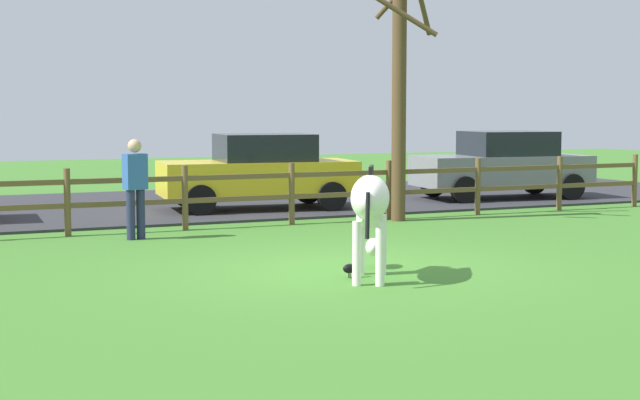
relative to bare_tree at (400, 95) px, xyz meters
name	(u,v)px	position (x,y,z in m)	size (l,w,h in m)	color
ground_plane	(353,269)	(-3.29, -4.67, -2.39)	(60.00, 60.00, 0.00)	#3D7528
parking_asphalt	(165,205)	(-3.29, 4.63, -2.36)	(28.00, 7.40, 0.05)	#2D2D33
paddock_fence	(185,193)	(-4.12, 0.33, -1.73)	(20.46, 0.11, 1.14)	brown
bare_tree	(400,95)	(0.00, 0.00, 0.00)	(1.46, 1.46, 4.84)	#513A23
zebra	(370,205)	(-3.44, -5.45, -1.46)	(1.18, 1.74, 1.41)	white
crow_on_grass	(350,268)	(-3.64, -5.29, -2.26)	(0.21, 0.10, 0.20)	black
parked_car_grey	(503,164)	(4.25, 2.70, -1.54)	(4.18, 2.28, 1.56)	slate
parked_car_yellow	(259,171)	(-1.80, 2.75, -1.54)	(4.18, 2.27, 1.56)	yellow
visitor_near_fence	(135,184)	(-5.21, -0.56, -1.48)	(0.40, 0.29, 1.64)	#232847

